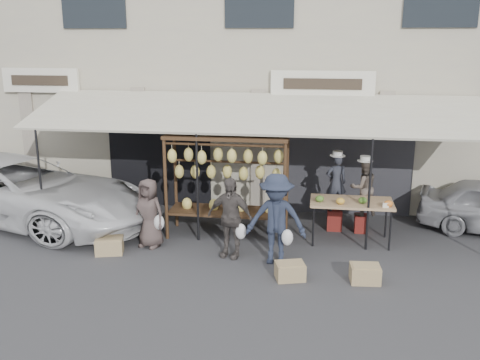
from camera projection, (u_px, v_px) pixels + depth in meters
The scene contains 16 objects.
ground_plane at pixel (236, 265), 10.19m from camera, with size 90.00×90.00×0.00m, color #2D2D30.
shophouse at pixel (271, 57), 15.44m from camera, with size 24.00×6.15×7.30m.
awning at pixel (253, 114), 11.69m from camera, with size 10.00×2.35×2.92m.
banana_rack at pixel (227, 166), 11.27m from camera, with size 2.60×0.90×2.24m.
produce_table at pixel (352, 203), 11.09m from camera, with size 1.70×0.90×1.04m.
vendor_left at pixel (336, 183), 11.78m from camera, with size 0.47×0.31×1.28m, color #2C2F39.
vendor_right at pixel (363, 187), 11.64m from camera, with size 0.61×0.47×1.25m, color #5C5149.
customer_left at pixel (149, 213), 10.92m from camera, with size 0.71×0.46×1.44m, color #463937.
customer_mid at pixel (230, 218), 10.40m from camera, with size 0.94×0.39×1.61m, color #4A4441.
customer_right at pixel (276, 219), 10.06m from camera, with size 1.14×0.66×1.76m, color #22293B.
stool_left at pixel (334, 220), 12.01m from camera, with size 0.33×0.33×0.46m, color maroon.
stool_right at pixel (361, 223), 11.86m from camera, with size 0.29×0.29×0.40m, color maroon.
crate_near_a at pixel (290, 271), 9.56m from camera, with size 0.50×0.38×0.30m, color tan.
crate_near_b at pixel (365, 274), 9.45m from camera, with size 0.51×0.39×0.31m, color tan.
crate_far at pixel (109, 246), 10.71m from camera, with size 0.53×0.40×0.32m, color tan.
van at pixel (10, 173), 12.62m from camera, with size 2.40×5.21×2.17m, color silver.
Camera 1 is at (1.46, -9.30, 4.22)m, focal length 40.00 mm.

